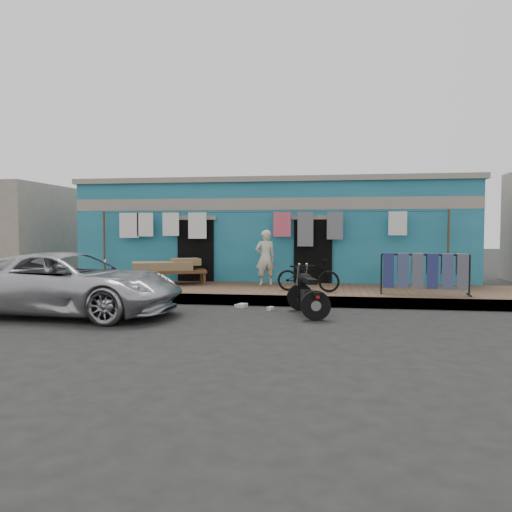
% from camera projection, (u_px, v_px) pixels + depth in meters
% --- Properties ---
extents(ground, '(80.00, 80.00, 0.00)m').
position_uv_depth(ground, '(242.00, 317.00, 10.27)').
color(ground, black).
rests_on(ground, ground).
extents(sidewalk, '(28.00, 3.00, 0.25)m').
position_uv_depth(sidewalk, '(262.00, 293.00, 13.23)').
color(sidewalk, brown).
rests_on(sidewalk, ground).
extents(curb, '(28.00, 0.10, 0.25)m').
position_uv_depth(curb, '(253.00, 300.00, 11.80)').
color(curb, gray).
rests_on(curb, ground).
extents(building, '(12.20, 5.20, 3.36)m').
position_uv_depth(building, '(277.00, 233.00, 17.09)').
color(building, '#216B85').
rests_on(building, ground).
extents(clothesline, '(10.06, 0.06, 2.10)m').
position_uv_depth(clothesline, '(245.00, 229.00, 14.48)').
color(clothesline, brown).
rests_on(clothesline, sidewalk).
extents(car, '(4.94, 2.43, 1.36)m').
position_uv_depth(car, '(69.00, 283.00, 10.46)').
color(car, '#BCBCC1').
rests_on(car, ground).
extents(seated_person, '(0.66, 0.56, 1.54)m').
position_uv_depth(seated_person, '(265.00, 258.00, 13.86)').
color(seated_person, beige).
rests_on(seated_person, sidewalk).
extents(bicycle, '(1.61, 0.75, 1.01)m').
position_uv_depth(bicycle, '(308.00, 271.00, 12.44)').
color(bicycle, black).
rests_on(bicycle, sidewalk).
extents(motorcycle, '(1.45, 1.89, 1.02)m').
position_uv_depth(motorcycle, '(308.00, 291.00, 10.44)').
color(motorcycle, black).
rests_on(motorcycle, ground).
extents(charpoy, '(2.75, 2.42, 0.70)m').
position_uv_depth(charpoy, '(170.00, 272.00, 14.04)').
color(charpoy, brown).
rests_on(charpoy, sidewalk).
extents(jeans_rack, '(2.19, 0.82, 1.01)m').
position_uv_depth(jeans_rack, '(425.00, 273.00, 11.89)').
color(jeans_rack, black).
rests_on(jeans_rack, sidewalk).
extents(litter_a, '(0.20, 0.19, 0.07)m').
position_uv_depth(litter_a, '(238.00, 306.00, 11.50)').
color(litter_a, silver).
rests_on(litter_a, ground).
extents(litter_b, '(0.16, 0.18, 0.08)m').
position_uv_depth(litter_b, '(271.00, 309.00, 11.09)').
color(litter_b, silver).
rests_on(litter_b, ground).
extents(litter_c, '(0.24, 0.27, 0.09)m').
position_uv_depth(litter_c, '(242.00, 306.00, 11.49)').
color(litter_c, silver).
rests_on(litter_c, ground).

